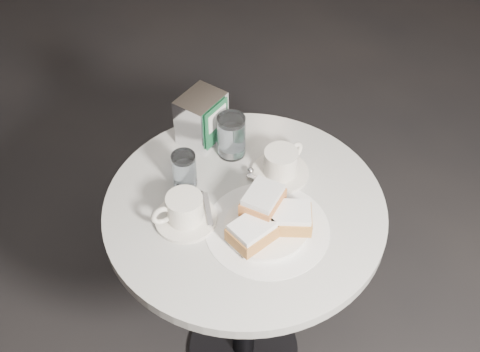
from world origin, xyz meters
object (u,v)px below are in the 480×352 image
object	(u,v)px
coffee_cup_left	(184,211)
water_glass_left	(184,170)
coffee_cup_right	(281,165)
water_glass_right	(231,136)
napkin_dispenser	(202,118)
cafe_table	(244,253)
beignet_plate	(268,220)

from	to	relation	value
coffee_cup_left	water_glass_left	distance (m)	0.12
coffee_cup_right	water_glass_right	size ratio (longest dim) A/B	1.43
coffee_cup_left	napkin_dispenser	distance (m)	0.30
cafe_table	coffee_cup_left	size ratio (longest dim) A/B	4.20
cafe_table	beignet_plate	xyz separation A→B (m)	(-0.00, -0.10, 0.23)
napkin_dispenser	beignet_plate	bearing A→B (deg)	-117.70
beignet_plate	water_glass_right	bearing A→B (deg)	72.19
cafe_table	coffee_cup_right	size ratio (longest dim) A/B	4.34
water_glass_left	napkin_dispenser	xyz separation A→B (m)	(0.13, 0.12, 0.02)
coffee_cup_left	coffee_cup_right	bearing A→B (deg)	8.95
water_glass_right	coffee_cup_left	bearing A→B (deg)	-150.83
cafe_table	water_glass_right	bearing A→B (deg)	64.45
cafe_table	napkin_dispenser	world-z (taller)	napkin_dispenser
coffee_cup_right	water_glass_left	size ratio (longest dim) A/B	1.75
beignet_plate	water_glass_left	distance (m)	0.25
coffee_cup_right	water_glass_right	world-z (taller)	water_glass_right
beignet_plate	coffee_cup_right	distance (m)	0.19
cafe_table	water_glass_left	distance (m)	0.30
cafe_table	coffee_cup_left	world-z (taller)	coffee_cup_left
coffee_cup_left	water_glass_right	world-z (taller)	water_glass_right
beignet_plate	water_glass_right	xyz separation A→B (m)	(0.09, 0.27, 0.02)
water_glass_left	cafe_table	bearing A→B (deg)	-61.51
napkin_dispenser	water_glass_right	bearing A→B (deg)	-91.40
water_glass_left	napkin_dispenser	distance (m)	0.18
water_glass_right	napkin_dispenser	xyz separation A→B (m)	(-0.03, 0.09, 0.01)
cafe_table	water_glass_right	world-z (taller)	water_glass_right
cafe_table	coffee_cup_right	bearing A→B (deg)	13.10
beignet_plate	coffee_cup_right	xyz separation A→B (m)	(0.14, 0.13, -0.00)
coffee_cup_left	coffee_cup_right	world-z (taller)	coffee_cup_left
cafe_table	beignet_plate	bearing A→B (deg)	-92.26
coffee_cup_left	water_glass_right	size ratio (longest dim) A/B	1.48
water_glass_left	water_glass_right	xyz separation A→B (m)	(0.16, 0.02, 0.01)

